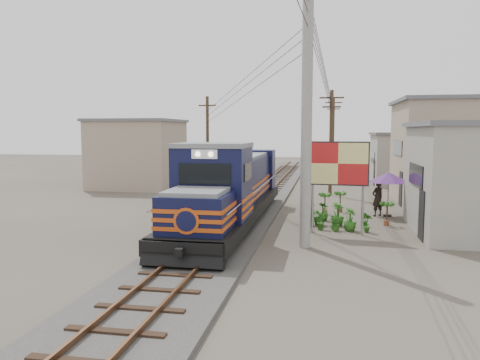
% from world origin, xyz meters
% --- Properties ---
extents(ground, '(120.00, 120.00, 0.00)m').
position_xyz_m(ground, '(0.00, 0.00, 0.00)').
color(ground, '#473F35').
rests_on(ground, ground).
extents(ballast, '(3.60, 70.00, 0.16)m').
position_xyz_m(ballast, '(0.00, 10.00, 0.08)').
color(ballast, '#595651').
rests_on(ballast, ground).
extents(track, '(1.15, 70.00, 0.12)m').
position_xyz_m(track, '(0.00, 10.00, 0.26)').
color(track, '#51331E').
rests_on(track, ground).
extents(locomotive, '(2.76, 14.98, 3.71)m').
position_xyz_m(locomotive, '(0.00, 2.86, 1.64)').
color(locomotive, black).
rests_on(locomotive, ground).
extents(utility_pole_main, '(0.40, 0.40, 10.00)m').
position_xyz_m(utility_pole_main, '(3.50, -0.50, 5.00)').
color(utility_pole_main, '#9E9B93').
rests_on(utility_pole_main, ground).
extents(wooden_pole_mid, '(1.60, 0.24, 7.00)m').
position_xyz_m(wooden_pole_mid, '(4.50, 14.00, 3.68)').
color(wooden_pole_mid, '#4C3826').
rests_on(wooden_pole_mid, ground).
extents(wooden_pole_far, '(1.60, 0.24, 7.50)m').
position_xyz_m(wooden_pole_far, '(4.80, 28.00, 3.93)').
color(wooden_pole_far, '#4C3826').
rests_on(wooden_pole_far, ground).
extents(wooden_pole_left, '(1.60, 0.24, 7.00)m').
position_xyz_m(wooden_pole_left, '(-5.00, 18.00, 3.68)').
color(wooden_pole_left, '#4C3826').
rests_on(wooden_pole_left, ground).
extents(power_lines, '(9.65, 19.00, 3.30)m').
position_xyz_m(power_lines, '(-0.14, 8.49, 7.56)').
color(power_lines, black).
rests_on(power_lines, ground).
extents(shophouse_mid, '(8.40, 7.35, 6.20)m').
position_xyz_m(shophouse_mid, '(12.50, 12.00, 3.11)').
color(shophouse_mid, gray).
rests_on(shophouse_mid, ground).
extents(shophouse_back, '(6.30, 6.30, 4.20)m').
position_xyz_m(shophouse_back, '(11.00, 22.00, 2.11)').
color(shophouse_back, '#99958B').
rests_on(shophouse_back, ground).
extents(shophouse_left, '(6.30, 6.30, 5.20)m').
position_xyz_m(shophouse_left, '(-10.00, 16.00, 2.61)').
color(shophouse_left, gray).
rests_on(shophouse_left, ground).
extents(billboard, '(2.52, 0.31, 3.89)m').
position_xyz_m(billboard, '(4.72, 1.98, 2.88)').
color(billboard, '#99999E').
rests_on(billboard, ground).
extents(market_umbrella, '(2.40, 2.40, 2.26)m').
position_xyz_m(market_umbrella, '(7.34, 6.62, 1.99)').
color(market_umbrella, black).
rests_on(market_umbrella, ground).
extents(vendor, '(0.80, 0.75, 1.84)m').
position_xyz_m(vendor, '(6.83, 6.60, 0.92)').
color(vendor, black).
rests_on(vendor, ground).
extents(plant_nursery, '(3.21, 2.98, 1.14)m').
position_xyz_m(plant_nursery, '(4.30, 3.56, 0.46)').
color(plant_nursery, '#2B641C').
rests_on(plant_nursery, ground).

